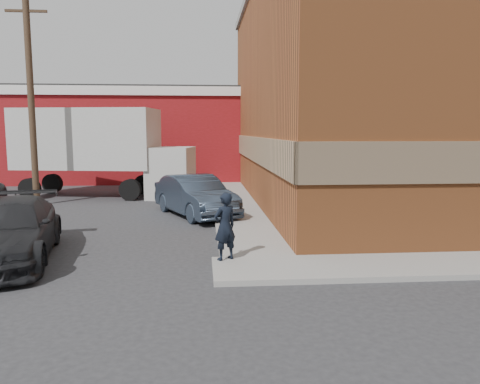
# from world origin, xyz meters

# --- Properties ---
(ground) EXTENTS (90.00, 90.00, 0.00)m
(ground) POSITION_xyz_m (0.00, 0.00, 0.00)
(ground) COLOR #28282B
(ground) RESTS_ON ground
(brick_building) EXTENTS (14.25, 18.25, 9.36)m
(brick_building) POSITION_xyz_m (8.50, 9.00, 4.68)
(brick_building) COLOR #9E5329
(brick_building) RESTS_ON ground
(sidewalk_west) EXTENTS (1.80, 18.00, 0.12)m
(sidewalk_west) POSITION_xyz_m (0.60, 9.00, 0.06)
(sidewalk_west) COLOR gray
(sidewalk_west) RESTS_ON ground
(warehouse) EXTENTS (16.30, 8.30, 5.60)m
(warehouse) POSITION_xyz_m (-6.00, 20.00, 2.81)
(warehouse) COLOR maroon
(warehouse) RESTS_ON ground
(utility_pole) EXTENTS (2.00, 0.26, 9.00)m
(utility_pole) POSITION_xyz_m (-7.50, 9.00, 4.75)
(utility_pole) COLOR #473423
(utility_pole) RESTS_ON ground
(man) EXTENTS (0.68, 0.61, 1.55)m
(man) POSITION_xyz_m (-0.20, -0.25, 0.90)
(man) COLOR black
(man) RESTS_ON sidewalk_south
(sedan) EXTENTS (3.27, 4.70, 1.47)m
(sedan) POSITION_xyz_m (-0.95, 6.05, 0.73)
(sedan) COLOR #2D3B4C
(sedan) RESTS_ON ground
(suv_b) EXTENTS (2.87, 5.24, 1.44)m
(suv_b) POSITION_xyz_m (-5.26, 0.50, 0.72)
(suv_b) COLOR #232325
(suv_b) RESTS_ON ground
(box_truck) EXTENTS (8.49, 3.76, 4.05)m
(box_truck) POSITION_xyz_m (-5.18, 11.36, 2.34)
(box_truck) COLOR #BBBCB7
(box_truck) RESTS_ON ground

